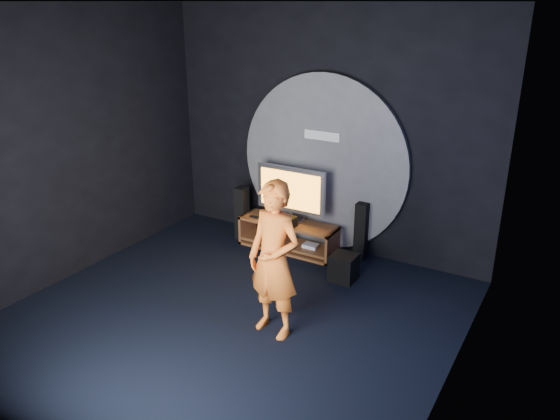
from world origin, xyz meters
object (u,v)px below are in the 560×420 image
object	(u,v)px
tower_speaker_right	(362,231)
subwoofer	(344,267)
tv	(291,192)
media_console	(289,237)
tower_speaker_left	(242,213)
player	(274,260)

from	to	relation	value
tower_speaker_right	subwoofer	world-z (taller)	tower_speaker_right
tv	subwoofer	size ratio (longest dim) A/B	3.01
media_console	tower_speaker_left	size ratio (longest dim) A/B	1.79
tv	subwoofer	world-z (taller)	tv
tower_speaker_right	subwoofer	bearing A→B (deg)	-84.59
media_console	subwoofer	world-z (taller)	media_console
tower_speaker_left	tower_speaker_right	size ratio (longest dim) A/B	1.00
subwoofer	player	bearing A→B (deg)	-96.35
tv	tower_speaker_right	distance (m)	1.17
tower_speaker_left	player	xyz separation A→B (m)	(1.77, -1.98, 0.47)
tower_speaker_left	tower_speaker_right	bearing A→B (deg)	9.26
player	media_console	bearing A→B (deg)	123.51
media_console	tv	distance (m)	0.71
tower_speaker_left	tower_speaker_right	distance (m)	1.89
media_console	tower_speaker_right	xyz separation A→B (m)	(1.04, 0.30, 0.23)
tv	tower_speaker_left	bearing A→B (deg)	-175.04
subwoofer	tower_speaker_right	bearing A→B (deg)	95.41
tv	player	xyz separation A→B (m)	(0.95, -2.05, -0.01)
media_console	subwoofer	distance (m)	1.20
media_console	tower_speaker_left	world-z (taller)	tower_speaker_left
subwoofer	player	world-z (taller)	player
tower_speaker_right	tv	bearing A→B (deg)	-167.41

